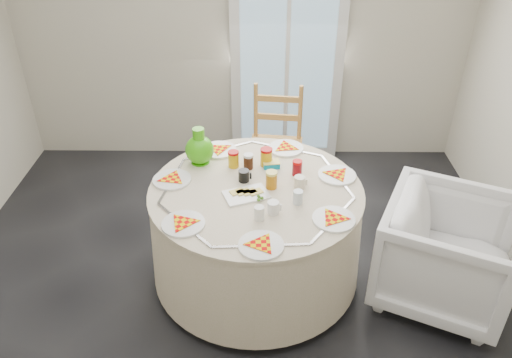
{
  "coord_description": "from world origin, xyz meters",
  "views": [
    {
      "loc": [
        0.17,
        -2.32,
        2.48
      ],
      "look_at": [
        0.14,
        0.26,
        0.8
      ],
      "focal_mm": 35.0,
      "sensor_mm": 36.0,
      "label": 1
    }
  ],
  "objects_px": {
    "wooden_chair": "(275,147)",
    "armchair": "(448,250)",
    "table": "(256,233)",
    "green_pitcher": "(199,144)"
  },
  "relations": [
    {
      "from": "wooden_chair",
      "to": "armchair",
      "type": "distance_m",
      "value": 1.58
    },
    {
      "from": "table",
      "to": "wooden_chair",
      "type": "bearing_deg",
      "value": 81.45
    },
    {
      "from": "wooden_chair",
      "to": "green_pitcher",
      "type": "distance_m",
      "value": 0.94
    },
    {
      "from": "table",
      "to": "wooden_chair",
      "type": "relative_size",
      "value": 1.44
    },
    {
      "from": "wooden_chair",
      "to": "green_pitcher",
      "type": "bearing_deg",
      "value": -121.88
    },
    {
      "from": "wooden_chair",
      "to": "armchair",
      "type": "height_order",
      "value": "wooden_chair"
    },
    {
      "from": "table",
      "to": "green_pitcher",
      "type": "xyz_separation_m",
      "value": [
        -0.38,
        0.32,
        0.49
      ]
    },
    {
      "from": "armchair",
      "to": "table",
      "type": "bearing_deg",
      "value": 106.51
    },
    {
      "from": "table",
      "to": "armchair",
      "type": "bearing_deg",
      "value": -8.35
    },
    {
      "from": "wooden_chair",
      "to": "green_pitcher",
      "type": "height_order",
      "value": "green_pitcher"
    }
  ]
}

